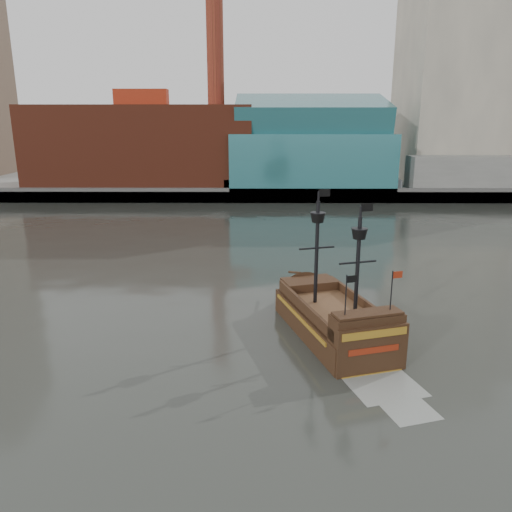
{
  "coord_description": "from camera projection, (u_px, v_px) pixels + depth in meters",
  "views": [
    {
      "loc": [
        0.37,
        -26.74,
        14.63
      ],
      "look_at": [
        0.12,
        11.75,
        4.0
      ],
      "focal_mm": 35.0,
      "sensor_mm": 36.0,
      "label": 1
    }
  ],
  "objects": [
    {
      "name": "ground",
      "position": [
        253.0,
        373.0,
        29.67
      ],
      "size": [
        400.0,
        400.0,
        0.0
      ],
      "primitive_type": "plane",
      "color": "#242621",
      "rests_on": "ground"
    },
    {
      "name": "promenade_far",
      "position": [
        258.0,
        178.0,
        118.08
      ],
      "size": [
        220.0,
        60.0,
        2.0
      ],
      "primitive_type": "cube",
      "color": "slate",
      "rests_on": "ground"
    },
    {
      "name": "skyline",
      "position": [
        282.0,
        70.0,
        104.61
      ],
      "size": [
        149.0,
        45.0,
        62.0
      ],
      "color": "brown",
      "rests_on": "promenade_far"
    },
    {
      "name": "pirate_ship",
      "position": [
        334.0,
        323.0,
        34.4
      ],
      "size": [
        8.17,
        15.07,
        10.81
      ],
      "rotation": [
        0.0,
        0.0,
        0.29
      ],
      "color": "black",
      "rests_on": "ground"
    },
    {
      "name": "seawall",
      "position": [
        257.0,
        195.0,
        89.57
      ],
      "size": [
        220.0,
        1.0,
        2.6
      ],
      "primitive_type": "cube",
      "color": "#4C4C49",
      "rests_on": "ground"
    }
  ]
}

